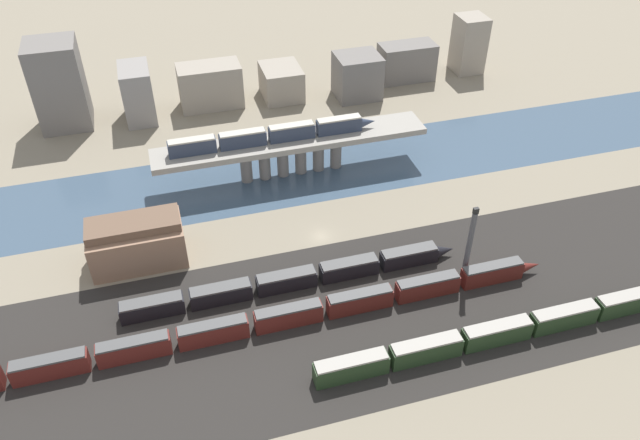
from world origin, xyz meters
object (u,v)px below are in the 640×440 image
Objects in this scene: train_yard_mid at (258,322)px; warehouse_building at (137,242)px; train_on_bridge at (272,135)px; signal_tower at (469,244)px; train_yard_far at (294,279)px; train_yard_near at (503,332)px.

warehouse_building is (-19.51, 25.73, 2.83)m from train_yard_mid.
signal_tower is (28.43, -45.41, -3.33)m from train_on_bridge.
train_on_bridge reaches higher than train_yard_far.
train_on_bridge is 40.24m from train_yard_far.
train_on_bridge reaches higher than train_yard_near.
train_yard_mid is at bearing 160.95° from train_yard_near.
train_yard_far is at bearing -29.71° from warehouse_building.
train_yard_near is (27.50, -62.43, -9.58)m from train_on_bridge.
train_on_bridge is 2.92× the size of signal_tower.
train_on_bridge reaches higher than train_yard_mid.
train_on_bridge is at bearing 73.80° from train_yard_mid.
train_yard_near is 40.14m from train_yard_far.
train_yard_far is (-4.88, -38.71, -9.85)m from train_on_bridge.
signal_tower reaches higher than train_yard_mid.
warehouse_building is at bearing -146.24° from train_on_bridge.
train_on_bridge is at bearing 82.82° from train_yard_far.
train_on_bridge is 68.89m from train_yard_near.
signal_tower is at bearing -20.40° from warehouse_building.
train_yard_near is 18.16m from signal_tower.
train_yard_near is 3.83× the size of warehouse_building.
signal_tower is at bearing -57.95° from train_on_bridge.
train_yard_mid is 13.09m from train_yard_far.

